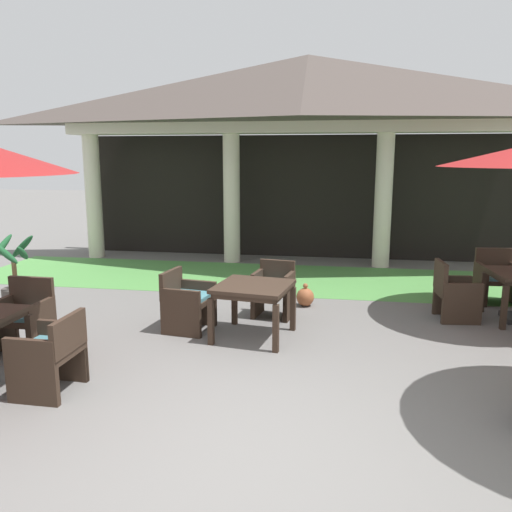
{
  "coord_description": "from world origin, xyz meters",
  "views": [
    {
      "loc": [
        0.79,
        -3.65,
        2.39
      ],
      "look_at": [
        -0.35,
        3.16,
        1.04
      ],
      "focal_mm": 36.11,
      "sensor_mm": 36.0,
      "label": 1
    }
  ],
  "objects_px": {
    "patio_chair_near_foreground_north": "(23,318)",
    "terracotta_urn": "(305,297)",
    "patio_chair_mid_right_west": "(187,301)",
    "patio_chair_far_back_north": "(497,279)",
    "patio_table_mid_right": "(254,292)",
    "patio_chair_mid_right_north": "(274,290)",
    "patio_chair_far_back_west": "(455,294)",
    "potted_palm_left_edge": "(16,286)",
    "patio_chair_near_foreground_east": "(51,354)"
  },
  "relations": [
    {
      "from": "patio_chair_near_foreground_east",
      "to": "patio_chair_mid_right_north",
      "type": "height_order",
      "value": "patio_chair_mid_right_north"
    },
    {
      "from": "patio_chair_far_back_north",
      "to": "potted_palm_left_edge",
      "type": "xyz_separation_m",
      "value": [
        -7.59,
        -1.62,
        -0.04
      ]
    },
    {
      "from": "patio_chair_near_foreground_north",
      "to": "patio_chair_near_foreground_east",
      "type": "height_order",
      "value": "patio_chair_near_foreground_north"
    },
    {
      "from": "patio_chair_near_foreground_north",
      "to": "terracotta_urn",
      "type": "bearing_deg",
      "value": -142.2
    },
    {
      "from": "patio_chair_mid_right_north",
      "to": "patio_chair_far_back_west",
      "type": "xyz_separation_m",
      "value": [
        2.64,
        0.28,
        -0.02
      ]
    },
    {
      "from": "patio_chair_near_foreground_east",
      "to": "patio_chair_far_back_west",
      "type": "relative_size",
      "value": 0.94
    },
    {
      "from": "patio_chair_near_foreground_north",
      "to": "terracotta_urn",
      "type": "distance_m",
      "value": 4.15
    },
    {
      "from": "patio_chair_near_foreground_north",
      "to": "patio_chair_mid_right_north",
      "type": "bearing_deg",
      "value": -146.0
    },
    {
      "from": "patio_table_mid_right",
      "to": "potted_palm_left_edge",
      "type": "xyz_separation_m",
      "value": [
        -3.93,
        0.68,
        -0.27
      ]
    },
    {
      "from": "patio_chair_far_back_west",
      "to": "patio_chair_far_back_north",
      "type": "bearing_deg",
      "value": 135.05
    },
    {
      "from": "patio_chair_mid_right_west",
      "to": "patio_chair_far_back_north",
      "type": "xyz_separation_m",
      "value": [
        4.62,
        2.15,
        -0.01
      ]
    },
    {
      "from": "patio_table_mid_right",
      "to": "potted_palm_left_edge",
      "type": "height_order",
      "value": "potted_palm_left_edge"
    },
    {
      "from": "patio_table_mid_right",
      "to": "patio_chair_far_back_west",
      "type": "bearing_deg",
      "value": 24.0
    },
    {
      "from": "patio_chair_mid_right_west",
      "to": "patio_chair_far_back_west",
      "type": "bearing_deg",
      "value": 114.9
    },
    {
      "from": "patio_chair_near_foreground_north",
      "to": "patio_chair_mid_right_west",
      "type": "height_order",
      "value": "patio_chair_near_foreground_north"
    },
    {
      "from": "patio_chair_mid_right_north",
      "to": "patio_chair_mid_right_west",
      "type": "bearing_deg",
      "value": 44.87
    },
    {
      "from": "terracotta_urn",
      "to": "patio_chair_far_back_north",
      "type": "bearing_deg",
      "value": 13.38
    },
    {
      "from": "terracotta_urn",
      "to": "patio_chair_near_foreground_east",
      "type": "bearing_deg",
      "value": -123.62
    },
    {
      "from": "patio_chair_near_foreground_north",
      "to": "potted_palm_left_edge",
      "type": "relative_size",
      "value": 0.75
    },
    {
      "from": "patio_chair_mid_right_west",
      "to": "terracotta_urn",
      "type": "xyz_separation_m",
      "value": [
        1.54,
        1.42,
        -0.25
      ]
    },
    {
      "from": "patio_table_mid_right",
      "to": "patio_chair_mid_right_west",
      "type": "bearing_deg",
      "value": 171.39
    },
    {
      "from": "patio_table_mid_right",
      "to": "patio_chair_mid_right_north",
      "type": "xyz_separation_m",
      "value": [
        0.14,
        0.96,
        -0.21
      ]
    },
    {
      "from": "patio_table_mid_right",
      "to": "patio_chair_mid_right_west",
      "type": "xyz_separation_m",
      "value": [
        -0.96,
        0.15,
        -0.22
      ]
    },
    {
      "from": "patio_chair_far_back_north",
      "to": "terracotta_urn",
      "type": "relative_size",
      "value": 2.33
    },
    {
      "from": "patio_chair_far_back_north",
      "to": "patio_chair_far_back_west",
      "type": "height_order",
      "value": "same"
    },
    {
      "from": "patio_chair_mid_right_north",
      "to": "potted_palm_left_edge",
      "type": "height_order",
      "value": "potted_palm_left_edge"
    },
    {
      "from": "patio_table_mid_right",
      "to": "terracotta_urn",
      "type": "relative_size",
      "value": 2.83
    },
    {
      "from": "patio_table_mid_right",
      "to": "patio_chair_near_foreground_east",
      "type": "bearing_deg",
      "value": -132.14
    },
    {
      "from": "patio_chair_mid_right_west",
      "to": "patio_chair_far_back_north",
      "type": "bearing_deg",
      "value": 123.59
    },
    {
      "from": "patio_chair_near_foreground_east",
      "to": "patio_table_mid_right",
      "type": "distance_m",
      "value": 2.62
    },
    {
      "from": "patio_chair_mid_right_west",
      "to": "patio_chair_far_back_north",
      "type": "distance_m",
      "value": 5.1
    },
    {
      "from": "patio_chair_mid_right_north",
      "to": "patio_chair_far_back_north",
      "type": "relative_size",
      "value": 0.95
    },
    {
      "from": "patio_chair_far_back_north",
      "to": "potted_palm_left_edge",
      "type": "height_order",
      "value": "potted_palm_left_edge"
    },
    {
      "from": "patio_chair_near_foreground_east",
      "to": "terracotta_urn",
      "type": "xyz_separation_m",
      "value": [
        2.33,
        3.5,
        -0.26
      ]
    },
    {
      "from": "patio_chair_near_foreground_east",
      "to": "patio_chair_far_back_west",
      "type": "height_order",
      "value": "patio_chair_far_back_west"
    },
    {
      "from": "patio_chair_mid_right_north",
      "to": "patio_chair_far_back_west",
      "type": "distance_m",
      "value": 2.66
    },
    {
      "from": "patio_table_mid_right",
      "to": "patio_chair_mid_right_west",
      "type": "distance_m",
      "value": 1.0
    },
    {
      "from": "potted_palm_left_edge",
      "to": "patio_chair_mid_right_north",
      "type": "bearing_deg",
      "value": 3.89
    },
    {
      "from": "patio_chair_mid_right_west",
      "to": "patio_chair_mid_right_north",
      "type": "bearing_deg",
      "value": 134.87
    },
    {
      "from": "patio_table_mid_right",
      "to": "patio_chair_mid_right_north",
      "type": "bearing_deg",
      "value": 81.39
    },
    {
      "from": "patio_chair_near_foreground_north",
      "to": "terracotta_urn",
      "type": "xyz_separation_m",
      "value": [
        3.31,
        2.49,
        -0.26
      ]
    },
    {
      "from": "patio_chair_mid_right_north",
      "to": "patio_chair_far_back_west",
      "type": "bearing_deg",
      "value": -165.24
    },
    {
      "from": "patio_chair_mid_right_west",
      "to": "terracotta_urn",
      "type": "relative_size",
      "value": 2.22
    },
    {
      "from": "patio_table_mid_right",
      "to": "patio_chair_far_back_north",
      "type": "distance_m",
      "value": 4.33
    },
    {
      "from": "patio_chair_mid_right_west",
      "to": "patio_table_mid_right",
      "type": "bearing_deg",
      "value": 90.0
    },
    {
      "from": "terracotta_urn",
      "to": "patio_chair_mid_right_west",
      "type": "bearing_deg",
      "value": -137.25
    },
    {
      "from": "patio_table_mid_right",
      "to": "potted_palm_left_edge",
      "type": "bearing_deg",
      "value": 170.19
    },
    {
      "from": "terracotta_urn",
      "to": "patio_table_mid_right",
      "type": "bearing_deg",
      "value": -110.18
    },
    {
      "from": "patio_table_mid_right",
      "to": "patio_chair_mid_right_west",
      "type": "relative_size",
      "value": 1.27
    },
    {
      "from": "patio_table_mid_right",
      "to": "patio_chair_mid_right_west",
      "type": "height_order",
      "value": "patio_chair_mid_right_west"
    }
  ]
}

